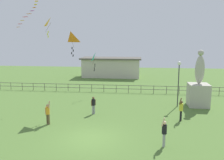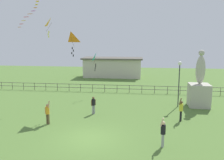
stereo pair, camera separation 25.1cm
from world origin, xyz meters
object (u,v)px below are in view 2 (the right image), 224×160
object	(u,v)px
kite_3	(51,23)
lamppost	(179,74)
kite_2	(71,38)
person_1	(181,109)
person_3	(48,112)
statue_monument	(199,90)
kite_0	(96,57)
person_2	(163,132)
person_0	(93,104)

from	to	relation	value
kite_3	lamppost	bearing A→B (deg)	1.04
lamppost	kite_2	world-z (taller)	kite_2
person_1	kite_2	xyz separation A→B (m)	(-9.41, 1.44, 5.65)
person_3	kite_3	size ratio (longest dim) A/B	1.00
statue_monument	kite_0	distance (m)	11.54
person_1	person_2	bearing A→B (deg)	-110.32
person_2	person_3	xyz separation A→B (m)	(-8.58, 2.92, -0.01)
statue_monument	kite_0	size ratio (longest dim) A/B	2.60
lamppost	person_2	distance (m)	9.70
person_3	statue_monument	bearing A→B (deg)	27.30
statue_monument	kite_3	bearing A→B (deg)	-177.67
person_1	kite_3	xyz separation A→B (m)	(-12.11, 4.01, 7.10)
statue_monument	lamppost	world-z (taller)	statue_monument
kite_0	kite_2	xyz separation A→B (m)	(-1.03, -6.16, 2.14)
person_1	kite_0	bearing A→B (deg)	137.74
person_0	person_3	size ratio (longest dim) A/B	0.83
kite_0	kite_3	world-z (taller)	kite_3
lamppost	person_3	bearing A→B (deg)	-149.93
statue_monument	person_0	size ratio (longest dim) A/B	3.52
person_0	kite_3	size ratio (longest dim) A/B	0.82
person_1	person_2	xyz separation A→B (m)	(-1.82, -4.93, -0.02)
lamppost	person_3	distance (m)	12.67
person_2	person_3	size ratio (longest dim) A/B	1.01
person_1	person_3	xyz separation A→B (m)	(-10.41, -2.01, -0.04)
person_0	kite_3	distance (m)	9.14
lamppost	person_2	size ratio (longest dim) A/B	2.31
kite_0	kite_2	distance (m)	6.61
person_3	kite_2	bearing A→B (deg)	73.85
person_3	kite_3	xyz separation A→B (m)	(-1.70, 6.02, 7.14)
statue_monument	lamppost	distance (m)	2.60
person_1	kite_0	xyz separation A→B (m)	(-8.37, 7.61, 3.52)
statue_monument	person_0	world-z (taller)	statue_monument
person_0	statue_monument	bearing A→B (deg)	20.63
person_2	kite_3	world-z (taller)	kite_3
person_2	kite_0	xyz separation A→B (m)	(-6.55, 12.53, 3.54)
statue_monument	kite_2	distance (m)	13.20
lamppost	kite_2	distance (m)	10.73
person_2	kite_3	distance (m)	15.37
kite_0	person_0	bearing A→B (deg)	-81.55
person_3	kite_0	size ratio (longest dim) A/B	0.89
person_3	lamppost	bearing A→B (deg)	30.07
lamppost	person_0	distance (m)	8.76
kite_0	person_1	bearing A→B (deg)	-42.26
lamppost	kite_3	distance (m)	13.40
person_0	person_1	size ratio (longest dim) A/B	0.80
person_2	kite_0	size ratio (longest dim) A/B	0.90
person_0	person_3	distance (m)	4.21
person_1	lamppost	bearing A→B (deg)	84.84
statue_monument	kite_2	world-z (taller)	kite_2
lamppost	person_2	xyz separation A→B (m)	(-2.21, -9.16, -2.27)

